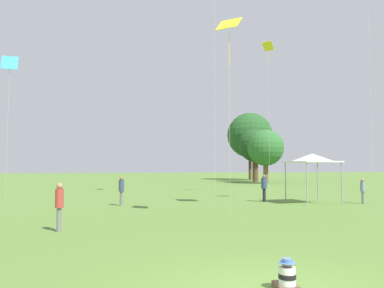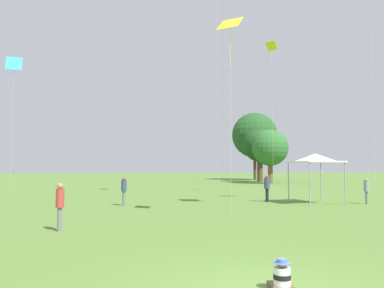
% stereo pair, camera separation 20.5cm
% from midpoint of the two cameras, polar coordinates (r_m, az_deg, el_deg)
% --- Properties ---
extents(seated_toddler, '(0.42, 0.50, 0.58)m').
position_cam_midpoint_polar(seated_toddler, '(7.31, 13.41, -19.08)').
color(seated_toddler, brown).
rests_on(seated_toddler, ground).
extents(person_standing_0, '(0.41, 0.41, 1.67)m').
position_cam_midpoint_polar(person_standing_0, '(22.14, -10.97, -6.61)').
color(person_standing_0, slate).
rests_on(person_standing_0, ground).
extents(person_standing_1, '(0.40, 0.40, 1.53)m').
position_cam_midpoint_polar(person_standing_1, '(25.07, 24.35, -6.20)').
color(person_standing_1, slate).
rests_on(person_standing_1, ground).
extents(person_standing_2, '(0.48, 0.48, 1.74)m').
position_cam_midpoint_polar(person_standing_2, '(24.57, 10.69, -6.25)').
color(person_standing_2, black).
rests_on(person_standing_2, ground).
extents(person_standing_4, '(0.40, 0.40, 1.67)m').
position_cam_midpoint_polar(person_standing_4, '(13.84, -19.97, -8.28)').
color(person_standing_4, slate).
rests_on(person_standing_4, ground).
extents(canopy_tent, '(2.80, 2.80, 3.06)m').
position_cam_midpoint_polar(canopy_tent, '(24.22, 17.61, -2.11)').
color(canopy_tent, white).
rests_on(canopy_tent, ground).
extents(kite_0, '(1.14, 0.50, 10.26)m').
position_cam_midpoint_polar(kite_0, '(30.51, -26.22, 10.65)').
color(kite_0, '#339EDB').
rests_on(kite_0, ground).
extents(kite_1, '(1.03, 1.05, 12.47)m').
position_cam_midpoint_polar(kite_1, '(32.21, 11.34, 13.44)').
color(kite_1, yellow).
rests_on(kite_1, ground).
extents(kite_4, '(1.24, 1.21, 8.80)m').
position_cam_midpoint_polar(kite_4, '(17.12, 5.29, 17.02)').
color(kite_4, yellow).
rests_on(kite_4, ground).
extents(distant_tree_0, '(7.99, 7.99, 11.94)m').
position_cam_midpoint_polar(distant_tree_0, '(67.46, 8.71, 1.31)').
color(distant_tree_0, '#473323').
rests_on(distant_tree_0, ground).
extents(distant_tree_1, '(4.99, 4.99, 7.40)m').
position_cam_midpoint_polar(distant_tree_1, '(52.23, 11.02, -0.60)').
color(distant_tree_1, brown).
rests_on(distant_tree_1, ground).
extents(distant_tree_2, '(5.10, 5.10, 8.15)m').
position_cam_midpoint_polar(distant_tree_2, '(58.27, 9.49, -0.28)').
color(distant_tree_2, brown).
rests_on(distant_tree_2, ground).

